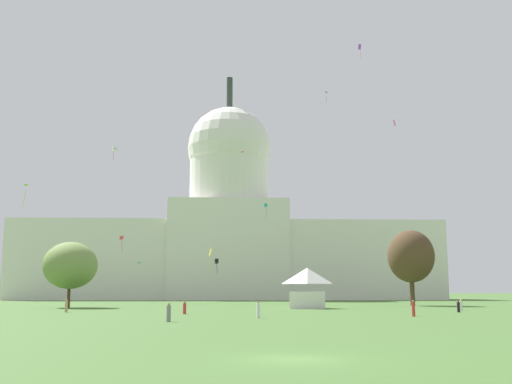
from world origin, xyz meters
name	(u,v)px	position (x,y,z in m)	size (l,w,h in m)	color
ground_plane	(296,359)	(0.00, 0.00, 0.00)	(800.00, 800.00, 0.00)	#42662D
capitol_building	(229,237)	(-2.70, 150.66, 18.08)	(120.31, 26.28, 66.33)	silver
event_tent	(307,288)	(9.65, 69.90, 3.24)	(6.46, 6.11, 6.32)	white
tree_east_mid	(411,256)	(30.97, 84.87, 8.98)	(11.05, 11.27, 13.85)	#4C3823
tree_west_mid	(70,265)	(-28.93, 75.34, 6.86)	(12.96, 13.09, 10.73)	#4C3823
person_white_aisle_center	(258,310)	(0.28, 38.31, 0.80)	(0.53, 0.53, 1.74)	silver
person_white_front_right	(461,305)	(29.91, 58.60, 0.74)	(0.45, 0.45, 1.62)	silver
person_tan_mid_right	(66,306)	(-24.10, 55.15, 0.81)	(0.50, 0.50, 1.75)	tan
person_red_deep_crowd	(185,308)	(-8.20, 48.81, 0.71)	(0.49, 0.49, 1.55)	red
person_grey_back_right	(169,313)	(-8.48, 31.16, 0.80)	(0.57, 0.57, 1.75)	gray
person_black_near_tent	(459,307)	(27.33, 52.78, 0.70)	(0.49, 0.49, 1.54)	black
person_red_lawn_far_left	(413,309)	(17.81, 41.18, 0.84)	(0.39, 0.39, 1.79)	red
kite_turquoise_mid	(266,207)	(4.73, 95.53, 19.48)	(0.84, 0.47, 2.96)	teal
kite_blue_high	(325,94)	(21.93, 124.48, 53.04)	(1.36, 1.48, 2.56)	blue
kite_violet_high	(360,48)	(24.93, 95.60, 53.90)	(0.76, 0.64, 3.31)	purple
kite_red_low	(122,238)	(-28.83, 122.79, 15.30)	(1.08, 1.05, 3.86)	red
kite_white_high	(114,149)	(-29.68, 114.05, 35.39)	(1.25, 1.25, 3.06)	white
kite_yellow_low	(210,255)	(-6.09, 82.24, 9.08)	(0.57, 0.90, 4.18)	yellow
kite_lime_mid	(24,188)	(-39.07, 80.93, 20.73)	(1.39, 1.44, 4.07)	#8CD133
kite_pink_high	(394,123)	(32.37, 97.51, 38.04)	(0.87, 0.85, 1.47)	pink
kite_magenta_high	(243,154)	(0.85, 128.17, 37.84)	(1.22, 1.20, 0.25)	#D1339E
kite_turquoise_low	(137,265)	(-25.07, 124.09, 8.72)	(1.25, 1.44, 0.35)	teal
kite_black_low_b	(217,261)	(-5.26, 100.52, 8.68)	(0.86, 0.91, 3.08)	black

